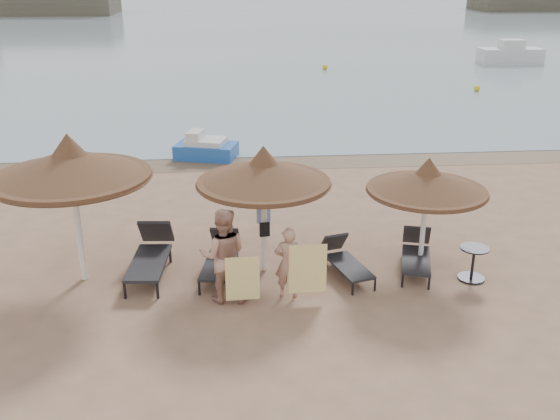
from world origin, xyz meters
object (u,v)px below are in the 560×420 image
(palapa_left, at_px, (70,165))
(lounger_near_left, at_px, (221,256))
(lounger_far_left, at_px, (151,253))
(lounger_near_right, at_px, (344,259))
(lounger_far_right, at_px, (416,253))
(side_table, at_px, (473,264))
(person_left, at_px, (223,248))
(palapa_right, at_px, (427,181))
(pedal_boat, at_px, (205,148))
(person_right, at_px, (288,257))
(palapa_center, at_px, (264,172))

(palapa_left, height_order, lounger_near_left, palapa_left)
(lounger_far_left, height_order, lounger_near_right, lounger_far_left)
(lounger_far_left, relative_size, lounger_far_right, 1.18)
(side_table, height_order, person_left, person_left)
(lounger_near_left, bearing_deg, side_table, 1.13)
(palapa_right, bearing_deg, lounger_far_left, 177.04)
(lounger_near_right, bearing_deg, lounger_near_left, 157.98)
(side_table, relative_size, pedal_boat, 0.32)
(lounger_near_left, xyz_separation_m, lounger_far_right, (4.14, -0.12, -0.02))
(lounger_far_right, bearing_deg, person_left, -149.94)
(person_left, relative_size, person_right, 1.30)
(palapa_center, xyz_separation_m, side_table, (4.24, -0.78, -1.84))
(lounger_far_left, xyz_separation_m, lounger_far_right, (5.60, -0.27, -0.07))
(lounger_far_left, bearing_deg, lounger_near_left, -1.59)
(person_left, xyz_separation_m, pedal_boat, (-0.64, 9.60, -0.75))
(palapa_right, relative_size, person_right, 1.48)
(lounger_far_left, xyz_separation_m, lounger_near_right, (4.03, -0.42, -0.09))
(palapa_left, distance_m, lounger_far_right, 7.27)
(person_left, height_order, person_right, person_left)
(palapa_left, xyz_separation_m, palapa_right, (7.05, -0.09, -0.50))
(palapa_center, distance_m, person_right, 1.82)
(side_table, xyz_separation_m, pedal_boat, (-5.72, 9.17, 0.01))
(palapa_left, relative_size, lounger_far_right, 1.70)
(palapa_left, xyz_separation_m, lounger_far_right, (6.96, -0.07, -2.11))
(lounger_near_left, height_order, side_table, lounger_near_left)
(lounger_far_left, relative_size, lounger_near_right, 1.25)
(lounger_far_left, bearing_deg, person_left, -36.13)
(palapa_center, distance_m, lounger_near_right, 2.50)
(person_left, distance_m, pedal_boat, 9.65)
(lounger_near_left, bearing_deg, palapa_right, 7.13)
(pedal_boat, bearing_deg, lounger_near_left, -70.50)
(lounger_far_left, height_order, person_right, person_right)
(lounger_near_right, distance_m, pedal_boat, 9.27)
(lounger_near_right, bearing_deg, person_left, -176.58)
(palapa_right, distance_m, lounger_far_left, 5.91)
(pedal_boat, bearing_deg, palapa_center, -64.35)
(palapa_right, relative_size, lounger_near_left, 1.30)
(lounger_far_left, height_order, pedal_boat, lounger_far_left)
(palapa_left, bearing_deg, side_table, -4.79)
(palapa_right, distance_m, lounger_near_left, 4.52)
(lounger_near_right, height_order, pedal_boat, pedal_boat)
(palapa_center, relative_size, lounger_far_right, 1.50)
(person_right, bearing_deg, lounger_far_left, -20.74)
(lounger_far_right, height_order, side_table, lounger_far_right)
(palapa_left, distance_m, palapa_right, 7.07)
(lounger_near_right, bearing_deg, side_table, -25.82)
(palapa_left, distance_m, lounger_near_right, 5.80)
(palapa_right, distance_m, person_left, 4.37)
(palapa_left, relative_size, person_right, 1.85)
(palapa_right, height_order, lounger_far_right, palapa_right)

